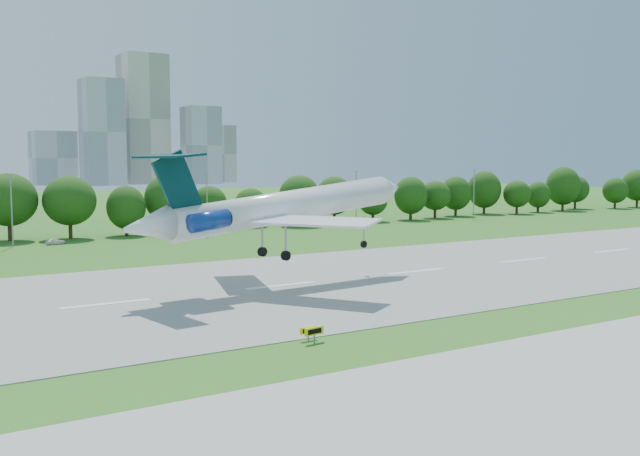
{
  "coord_description": "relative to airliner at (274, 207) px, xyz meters",
  "views": [
    {
      "loc": [
        -38.88,
        -45.92,
        14.33
      ],
      "look_at": [
        0.87,
        18.0,
        7.24
      ],
      "focal_mm": 40.0,
      "sensor_mm": 36.0,
      "label": 1
    }
  ],
  "objects": [
    {
      "name": "skyline",
      "position": [
        101.17,
        365.89,
        21.32
      ],
      "size": [
        127.0,
        52.0,
        80.0
      ],
      "color": "#B2B2B7",
      "rests_on": "ground"
    },
    {
      "name": "airliner",
      "position": [
        0.0,
        0.0,
        0.0
      ],
      "size": [
        38.7,
        27.79,
        12.14
      ],
      "rotation": [
        0.0,
        -0.09,
        0.15
      ],
      "color": "white",
      "rests_on": "ground"
    },
    {
      "name": "taxi_sign_left",
      "position": [
        -9.09,
        -22.62,
        -8.33
      ],
      "size": [
        1.57,
        0.31,
        1.1
      ],
      "rotation": [
        0.0,
        0.0,
        0.08
      ],
      "color": "gray",
      "rests_on": "ground"
    },
    {
      "name": "taxiway",
      "position": [
        1.01,
        -42.72,
        -9.1
      ],
      "size": [
        400.0,
        23.0,
        0.08
      ],
      "primitive_type": "cube",
      "color": "#ADADA8",
      "rests_on": "ground"
    },
    {
      "name": "service_vehicle_b",
      "position": [
        -12.28,
        56.74,
        -8.58
      ],
      "size": [
        3.42,
        1.82,
        1.11
      ],
      "primitive_type": "imported",
      "rotation": [
        0.0,
        0.0,
        1.74
      ],
      "color": "white",
      "rests_on": "ground"
    },
    {
      "name": "ground",
      "position": [
        1.01,
        -24.72,
        -9.14
      ],
      "size": [
        600.0,
        600.0,
        0.0
      ],
      "primitive_type": "plane",
      "color": "#275A17",
      "rests_on": "ground"
    },
    {
      "name": "tree_line",
      "position": [
        1.01,
        67.28,
        -2.95
      ],
      "size": [
        288.4,
        8.4,
        10.4
      ],
      "color": "#382314",
      "rests_on": "ground"
    },
    {
      "name": "light_poles",
      "position": [
        -1.49,
        57.28,
        -2.8
      ],
      "size": [
        175.9,
        0.25,
        12.19
      ],
      "color": "gray",
      "rests_on": "ground"
    },
    {
      "name": "taxi_sign_centre",
      "position": [
        -9.13,
        -23.58,
        -8.2
      ],
      "size": [
        1.82,
        0.46,
        1.27
      ],
      "rotation": [
        0.0,
        0.0,
        0.14
      ],
      "color": "gray",
      "rests_on": "ground"
    },
    {
      "name": "runway",
      "position": [
        1.01,
        0.28,
        -9.1
      ],
      "size": [
        400.0,
        45.0,
        0.08
      ],
      "primitive_type": "cube",
      "color": "gray",
      "rests_on": "ground"
    }
  ]
}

